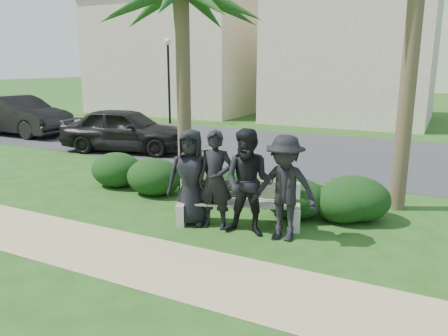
{
  "coord_description": "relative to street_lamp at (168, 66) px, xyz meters",
  "views": [
    {
      "loc": [
        3.81,
        -6.86,
        2.98
      ],
      "look_at": [
        -0.21,
        1.0,
        0.89
      ],
      "focal_mm": 35.0,
      "sensor_mm": 36.0,
      "label": 1
    }
  ],
  "objects": [
    {
      "name": "man_c",
      "position": [
        9.83,
        -12.07,
        -1.98
      ],
      "size": [
        1.01,
        0.83,
        1.92
      ],
      "primitive_type": "imported",
      "rotation": [
        0.0,
        0.0,
        0.11
      ],
      "color": "black",
      "rests_on": "ground"
    },
    {
      "name": "ground",
      "position": [
        9.0,
        -12.0,
        -2.94
      ],
      "size": [
        160.0,
        160.0,
        0.0
      ],
      "primitive_type": "plane",
      "color": "#1F4A15",
      "rests_on": "ground"
    },
    {
      "name": "man_a",
      "position": [
        8.63,
        -12.06,
        -2.03
      ],
      "size": [
        1.04,
        0.84,
        1.83
      ],
      "primitive_type": "imported",
      "rotation": [
        0.0,
        0.0,
        0.33
      ],
      "color": "black",
      "rests_on": "ground"
    },
    {
      "name": "hedge_f",
      "position": [
        11.36,
        -10.36,
        -2.5
      ],
      "size": [
        1.37,
        1.13,
        0.89
      ],
      "primitive_type": "ellipsoid",
      "color": "black",
      "rests_on": "ground"
    },
    {
      "name": "asphalt_street",
      "position": [
        9.0,
        -4.0,
        -2.94
      ],
      "size": [
        160.0,
        8.0,
        0.01
      ],
      "primitive_type": "cube",
      "color": "#2D2D30",
      "rests_on": "ground"
    },
    {
      "name": "stucco_bldg_left",
      "position": [
        -3.0,
        6.0,
        0.72
      ],
      "size": [
        10.4,
        8.4,
        7.3
      ],
      "color": "#C0B290",
      "rests_on": "ground"
    },
    {
      "name": "hedge_e",
      "position": [
        11.14,
        -10.6,
        -2.57
      ],
      "size": [
        1.15,
        0.95,
        0.75
      ],
      "primitive_type": "ellipsoid",
      "color": "black",
      "rests_on": "ground"
    },
    {
      "name": "hedge_b",
      "position": [
        6.81,
        -10.75,
        -2.5
      ],
      "size": [
        1.35,
        1.12,
        0.88
      ],
      "primitive_type": "ellipsoid",
      "color": "black",
      "rests_on": "ground"
    },
    {
      "name": "hedge_a",
      "position": [
        5.55,
        -10.6,
        -2.51
      ],
      "size": [
        1.34,
        1.11,
        0.88
      ],
      "primitive_type": "ellipsoid",
      "color": "black",
      "rests_on": "ground"
    },
    {
      "name": "park_bench",
      "position": [
        9.48,
        -11.72,
        -2.58
      ],
      "size": [
        2.47,
        1.27,
        0.81
      ],
      "rotation": [
        0.0,
        0.0,
        0.34
      ],
      "color": "#A09786",
      "rests_on": "ground"
    },
    {
      "name": "stucco_bldg_right",
      "position": [
        8.0,
        6.0,
        0.72
      ],
      "size": [
        8.4,
        8.4,
        7.3
      ],
      "color": "#C0B290",
      "rests_on": "ground"
    },
    {
      "name": "street_lamp",
      "position": [
        0.0,
        0.0,
        0.0
      ],
      "size": [
        0.36,
        0.36,
        4.29
      ],
      "color": "black",
      "rests_on": "ground"
    },
    {
      "name": "hedge_c",
      "position": [
        8.49,
        -10.53,
        -2.56
      ],
      "size": [
        1.19,
        0.98,
        0.77
      ],
      "primitive_type": "ellipsoid",
      "color": "black",
      "rests_on": "ground"
    },
    {
      "name": "man_b",
      "position": [
        9.14,
        -12.03,
        -2.02
      ],
      "size": [
        0.74,
        0.55,
        1.84
      ],
      "primitive_type": "imported",
      "rotation": [
        0.0,
        0.0,
        0.17
      ],
      "color": "black",
      "rests_on": "ground"
    },
    {
      "name": "footpath",
      "position": [
        9.0,
        -13.8,
        -2.94
      ],
      "size": [
        30.0,
        1.6,
        0.01
      ],
      "primitive_type": "cube",
      "color": "tan",
      "rests_on": "ground"
    },
    {
      "name": "man_d",
      "position": [
        10.46,
        -11.99,
        -2.02
      ],
      "size": [
        1.2,
        0.7,
        1.85
      ],
      "primitive_type": "imported",
      "rotation": [
        0.0,
        0.0,
        -0.01
      ],
      "color": "black",
      "rests_on": "ground"
    },
    {
      "name": "car_b",
      "position": [
        -3.78,
        -6.05,
        -2.11
      ],
      "size": [
        5.1,
        1.86,
        1.67
      ],
      "primitive_type": "imported",
      "rotation": [
        0.0,
        0.0,
        1.55
      ],
      "color": "black",
      "rests_on": "ground"
    },
    {
      "name": "car_a",
      "position": [
        2.82,
        -6.92,
        -2.18
      ],
      "size": [
        4.8,
        2.81,
        1.53
      ],
      "primitive_type": "imported",
      "rotation": [
        0.0,
        0.0,
        1.81
      ],
      "color": "black",
      "rests_on": "ground"
    },
    {
      "name": "hedge_d",
      "position": [
        10.26,
        -10.77,
        -2.53
      ],
      "size": [
        1.27,
        1.05,
        0.83
      ],
      "primitive_type": "ellipsoid",
      "color": "black",
      "rests_on": "ground"
    }
  ]
}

